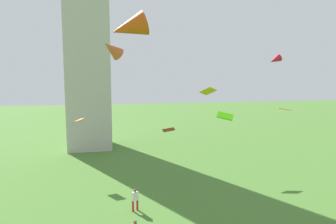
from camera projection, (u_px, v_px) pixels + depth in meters
person_1 at (135, 198)px, 22.51m from camera, size 0.53×0.43×1.78m
kite_flying_0 at (129, 28)px, 17.04m from camera, size 2.46×1.54×2.04m
kite_flying_1 at (275, 60)px, 27.07m from camera, size 1.28×0.77×1.12m
kite_flying_2 at (284, 109)px, 32.35m from camera, size 1.65×1.49×0.32m
kite_flying_5 at (208, 91)px, 27.22m from camera, size 1.49×1.51×0.86m
kite_flying_6 at (112, 49)px, 30.54m from camera, size 2.90×2.68×2.30m
kite_flying_7 at (169, 130)px, 30.47m from camera, size 1.51×1.15×0.72m
kite_flying_9 at (225, 116)px, 31.74m from camera, size 2.11×1.74×0.93m
kite_flying_11 at (80, 120)px, 30.43m from camera, size 1.38×1.56×0.55m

